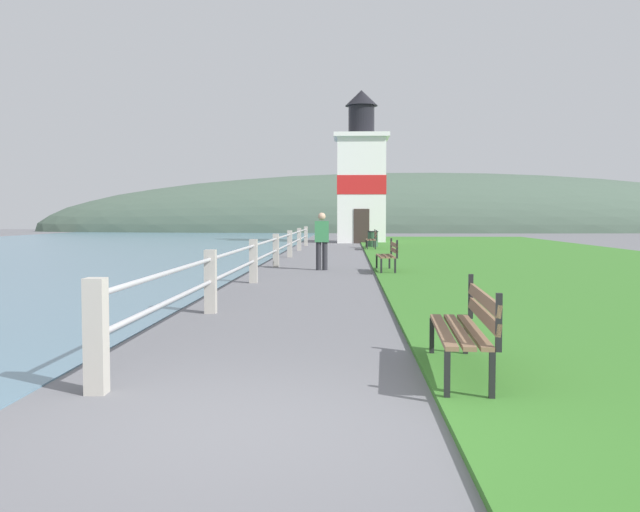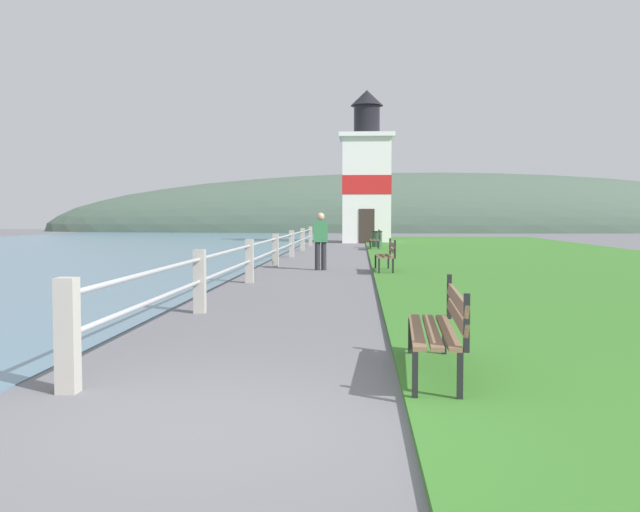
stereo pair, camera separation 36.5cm
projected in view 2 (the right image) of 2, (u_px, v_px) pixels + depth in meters
ground_plane at (203, 429)px, 5.28m from camera, size 160.00×160.00×0.00m
grass_verge at (549, 262)px, 23.94m from camera, size 12.00×57.43×0.06m
seawall_railing at (276, 248)px, 22.04m from camera, size 0.18×31.72×1.03m
park_bench_near at (441, 324)px, 6.86m from camera, size 0.57×2.01×0.94m
park_bench_midway at (387, 254)px, 19.74m from camera, size 0.53×1.72×0.94m
park_bench_far at (376, 238)px, 33.45m from camera, size 0.48×1.84×0.94m
lighthouse at (367, 179)px, 42.44m from camera, size 3.24×3.24×9.04m
person_strolling at (321, 239)px, 20.78m from camera, size 0.42×0.24×1.68m
trash_bin at (377, 239)px, 35.30m from camera, size 0.54×0.54×0.84m
distant_hillside at (426, 232)px, 72.91m from camera, size 80.00×16.00×12.00m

